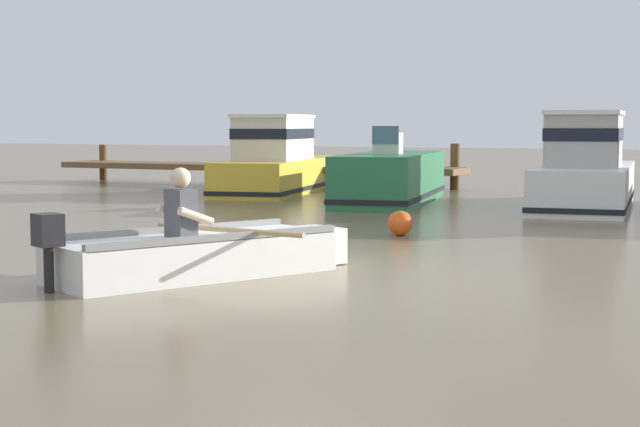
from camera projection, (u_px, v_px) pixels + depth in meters
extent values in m
plane|color=#7A6B4C|center=(310.00, 278.00, 10.75)|extent=(120.00, 120.00, 0.00)
cube|color=brown|center=(253.00, 167.00, 26.99)|extent=(11.71, 1.50, 0.16)
cylinder|color=brown|center=(103.00, 162.00, 29.89)|extent=(0.24, 0.24, 1.05)
cylinder|color=brown|center=(240.00, 170.00, 26.36)|extent=(0.24, 0.24, 0.93)
cylinder|color=brown|center=(455.00, 167.00, 25.35)|extent=(0.24, 0.24, 1.17)
cube|color=white|center=(193.00, 257.00, 10.82)|extent=(2.37, 3.26, 0.44)
cube|color=white|center=(318.00, 245.00, 11.89)|extent=(0.72, 0.63, 0.42)
cube|color=gray|center=(169.00, 230.00, 11.19)|extent=(1.44, 2.75, 0.08)
cube|color=gray|center=(219.00, 238.00, 10.40)|extent=(1.44, 2.75, 0.08)
cube|color=white|center=(185.00, 241.00, 10.74)|extent=(1.03, 0.70, 0.06)
cylinder|color=black|center=(49.00, 265.00, 9.79)|extent=(0.13, 0.13, 0.54)
cube|color=black|center=(48.00, 230.00, 9.76)|extent=(0.36, 0.34, 0.32)
cube|color=#4C4C51|center=(181.00, 213.00, 10.68)|extent=(0.40, 0.35, 0.52)
sphere|color=beige|center=(180.00, 178.00, 10.65)|extent=(0.22, 0.22, 0.22)
cylinder|color=beige|center=(175.00, 213.00, 10.89)|extent=(0.27, 0.42, 0.23)
cylinder|color=beige|center=(196.00, 216.00, 10.54)|extent=(0.27, 0.42, 0.23)
cylinder|color=tan|center=(228.00, 230.00, 10.89)|extent=(1.99, 0.36, 0.06)
cube|color=gold|center=(280.00, 175.00, 24.60)|extent=(2.81, 6.24, 0.81)
cube|color=black|center=(280.00, 186.00, 24.62)|extent=(2.86, 6.28, 0.10)
cube|color=silver|center=(274.00, 139.00, 24.00)|extent=(1.79, 2.73, 1.00)
cube|color=black|center=(274.00, 134.00, 23.99)|extent=(1.82, 2.77, 0.24)
cube|color=white|center=(274.00, 116.00, 23.95)|extent=(1.87, 2.87, 0.08)
cube|color=#287042|center=(391.00, 178.00, 21.20)|extent=(2.45, 5.27, 1.04)
cube|color=black|center=(391.00, 194.00, 21.23)|extent=(2.50, 5.32, 0.10)
cube|color=silver|center=(388.00, 143.00, 20.77)|extent=(0.63, 0.59, 0.44)
cube|color=slate|center=(385.00, 135.00, 20.50)|extent=(0.55, 0.14, 0.36)
cube|color=white|center=(586.00, 186.00, 19.99)|extent=(2.27, 5.92, 0.84)
cube|color=black|center=(585.00, 200.00, 20.02)|extent=(2.32, 5.96, 0.10)
cube|color=#B2ADA3|center=(585.00, 141.00, 19.42)|extent=(1.56, 2.55, 0.99)
cube|color=black|center=(585.00, 134.00, 19.41)|extent=(1.60, 2.58, 0.24)
cube|color=white|center=(585.00, 113.00, 19.38)|extent=(1.64, 2.67, 0.08)
sphere|color=#E55919|center=(400.00, 223.00, 14.83)|extent=(0.38, 0.38, 0.38)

